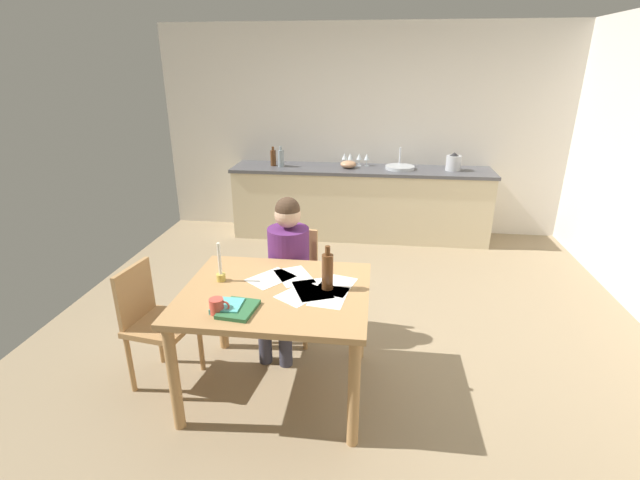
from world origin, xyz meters
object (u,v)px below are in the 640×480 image
at_px(book_magazine, 227,306).
at_px(bottle_oil, 273,158).
at_px(sink_unit, 400,167).
at_px(wine_glass_back_right, 345,157).
at_px(coffee_mug, 217,306).
at_px(wine_glass_by_kettle, 359,157).
at_px(wine_glass_back_left, 350,157).
at_px(chair_side_empty, 154,320).
at_px(bottle_vinegar, 281,158).
at_px(mixing_bowl, 348,164).
at_px(dining_table, 276,305).
at_px(candlestick, 220,270).
at_px(wine_glass_near_sink, 367,157).
at_px(stovetop_kettle, 454,162).
at_px(wine_bottle_on_table, 328,271).
at_px(book_cookery, 238,309).
at_px(chair_at_table, 292,278).
at_px(person_seated, 286,264).

xyz_separation_m(book_magazine, bottle_oil, (-0.47, 3.38, 0.22)).
height_order(sink_unit, wine_glass_back_right, sink_unit).
xyz_separation_m(coffee_mug, wine_glass_by_kettle, (0.65, 3.58, 0.20)).
bearing_deg(wine_glass_back_left, coffee_mug, -98.53).
relative_size(chair_side_empty, bottle_vinegar, 3.36).
distance_m(bottle_vinegar, mixing_bowl, 0.85).
bearing_deg(dining_table, candlestick, 166.99).
bearing_deg(wine_glass_by_kettle, coffee_mug, -100.31).
bearing_deg(wine_glass_near_sink, candlestick, -105.27).
relative_size(wine_glass_by_kettle, wine_glass_back_left, 1.00).
bearing_deg(book_magazine, stovetop_kettle, 62.26).
relative_size(wine_bottle_on_table, bottle_oil, 1.21).
xyz_separation_m(candlestick, mixing_bowl, (0.64, 3.01, 0.11)).
bearing_deg(chair_side_empty, dining_table, -0.04).
xyz_separation_m(candlestick, bottle_oil, (-0.32, 3.02, 0.16)).
height_order(book_cookery, mixing_bowl, mixing_bowl).
xyz_separation_m(dining_table, mixing_bowl, (0.25, 3.10, 0.29)).
bearing_deg(bottle_oil, coffee_mug, -82.81).
bearing_deg(dining_table, bottle_vinegar, 100.96).
bearing_deg(sink_unit, bottle_oil, -179.91).
relative_size(chair_side_empty, book_cookery, 3.53).
height_order(wine_bottle_on_table, wine_glass_back_left, wine_bottle_on_table).
xyz_separation_m(dining_table, candlestick, (-0.39, 0.09, 0.18)).
bearing_deg(wine_glass_near_sink, mixing_bowl, -144.28).
height_order(sink_unit, wine_glass_near_sink, sink_unit).
xyz_separation_m(chair_side_empty, bottle_oil, (0.15, 3.11, 0.52)).
xyz_separation_m(candlestick, wine_glass_near_sink, (0.87, 3.17, 0.17)).
xyz_separation_m(chair_at_table, wine_glass_back_left, (0.30, 2.53, 0.51)).
distance_m(chair_at_table, wine_glass_back_left, 2.59).
bearing_deg(wine_glass_back_right, person_seated, -95.16).
bearing_deg(wine_bottle_on_table, person_seated, 125.57).
height_order(bottle_vinegar, wine_glass_back_right, bottle_vinegar).
relative_size(person_seated, stovetop_kettle, 5.43).
height_order(bottle_oil, mixing_bowl, bottle_oil).
bearing_deg(wine_glass_by_kettle, mixing_bowl, -128.19).
height_order(person_seated, wine_glass_back_right, person_seated).
xyz_separation_m(chair_at_table, bottle_vinegar, (-0.56, 2.33, 0.52)).
bearing_deg(candlestick, wine_glass_back_left, 78.34).
bearing_deg(chair_side_empty, candlestick, 10.74).
bearing_deg(dining_table, coffee_mug, -130.05).
bearing_deg(sink_unit, mixing_bowl, -178.66).
xyz_separation_m(book_cookery, stovetop_kettle, (1.69, 3.40, 0.22)).
relative_size(candlestick, book_magazine, 1.61).
distance_m(sink_unit, bottle_oil, 1.60).
xyz_separation_m(chair_at_table, mixing_bowl, (0.29, 2.36, 0.45)).
relative_size(coffee_mug, wine_glass_back_right, 0.78).
height_order(dining_table, bottle_oil, bottle_oil).
distance_m(book_magazine, wine_glass_near_sink, 3.61).
relative_size(book_cookery, wine_bottle_on_table, 0.83).
xyz_separation_m(book_magazine, wine_glass_back_left, (0.50, 3.53, 0.23)).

